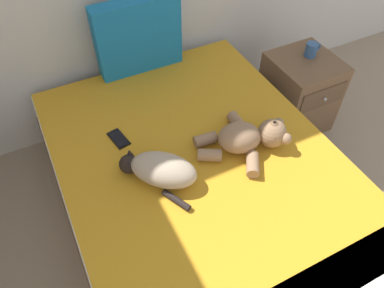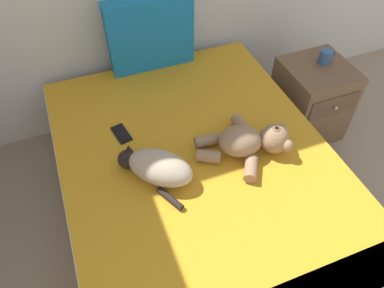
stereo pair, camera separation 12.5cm
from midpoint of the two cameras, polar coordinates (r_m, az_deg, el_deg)
bed at (r=2.13m, az=-0.01°, el=-7.61°), size 1.47×2.05×0.51m
patterned_cushion at (r=2.45m, az=-9.85°, el=16.12°), size 0.55×0.12×0.47m
cat at (r=1.82m, az=-6.97°, el=-4.03°), size 0.38×0.42×0.15m
teddy_bear at (r=1.97m, az=6.99°, el=1.01°), size 0.52×0.44×0.17m
cell_phone at (r=2.09m, az=-13.03°, el=0.77°), size 0.10×0.16×0.01m
nightstand at (r=2.78m, az=15.00°, el=7.67°), size 0.43×0.47×0.55m
mug at (r=2.65m, az=16.76°, el=13.83°), size 0.12×0.08×0.09m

